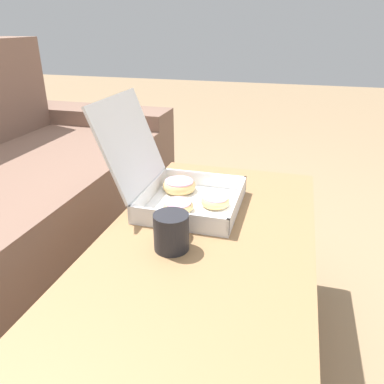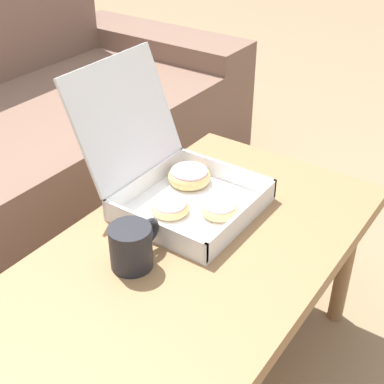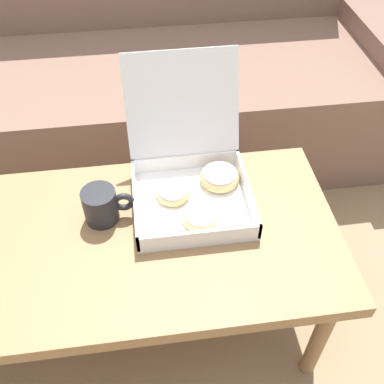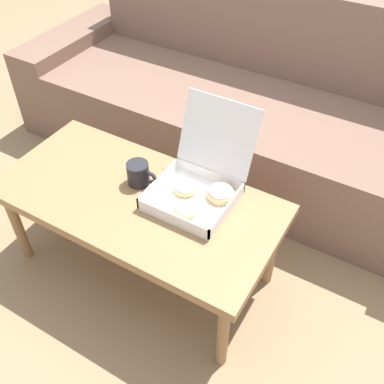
% 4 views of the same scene
% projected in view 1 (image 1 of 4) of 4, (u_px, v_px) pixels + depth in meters
% --- Properties ---
extents(ground_plane, '(12.00, 12.00, 0.00)m').
position_uv_depth(ground_plane, '(157.00, 357.00, 1.18)').
color(ground_plane, '#937756').
extents(coffee_table, '(1.14, 0.56, 0.45)m').
position_uv_depth(coffee_table, '(203.00, 259.00, 0.98)').
color(coffee_table, '#997047').
rests_on(coffee_table, ground_plane).
extents(pastry_box, '(0.31, 0.40, 0.33)m').
position_uv_depth(pastry_box, '(176.00, 185.00, 1.16)').
color(pastry_box, white).
rests_on(pastry_box, coffee_table).
extents(coffee_mug, '(0.13, 0.09, 0.10)m').
position_uv_depth(coffee_mug, '(172.00, 231.00, 0.93)').
color(coffee_mug, '#232328').
rests_on(coffee_mug, coffee_table).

